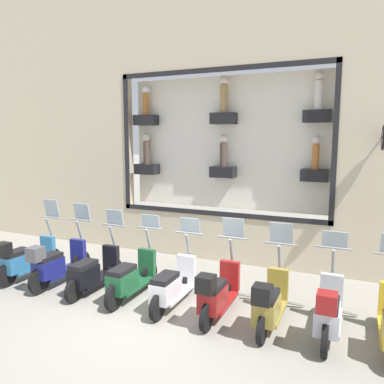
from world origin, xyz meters
name	(u,v)px	position (x,y,z in m)	size (l,w,h in m)	color
ground_plane	(152,318)	(0.00, 0.00, 0.00)	(120.00, 120.00, 0.00)	gray
building_facade	(223,53)	(3.60, 0.00, 5.20)	(1.18, 36.00, 10.20)	beige
scooter_silver_1	(328,311)	(0.49, -2.87, 0.47)	(1.80, 0.61, 1.55)	black
scooter_olive_2	(269,302)	(0.48, -1.95, 0.46)	(1.79, 0.61, 1.62)	black
scooter_red_3	(217,292)	(0.48, -1.04, 0.47)	(1.79, 0.60, 1.63)	black
scooter_white_4	(172,286)	(0.55, -0.12, 0.42)	(1.79, 0.61, 1.55)	black
scooter_green_5	(130,278)	(0.55, 0.80, 0.43)	(1.80, 0.60, 1.54)	black
scooter_black_6	(92,272)	(0.54, 1.71, 0.41)	(1.79, 0.61, 1.58)	black
scooter_navy_7	(56,264)	(0.49, 2.63, 0.48)	(1.81, 0.61, 1.66)	black
scooter_teal_8	(25,259)	(0.49, 3.55, 0.47)	(1.80, 0.61, 1.69)	black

